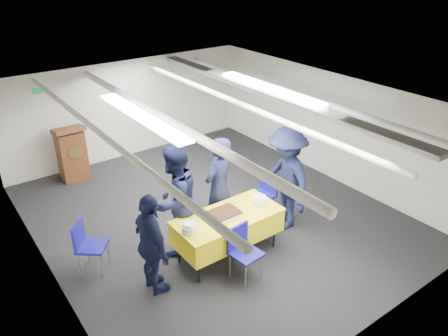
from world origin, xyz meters
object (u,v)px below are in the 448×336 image
at_px(chair_right, 265,190).
at_px(sailor_c, 152,245).
at_px(podium, 72,153).
at_px(sailor_d, 286,178).
at_px(sailor_b, 175,200).
at_px(sailor_a, 218,188).
at_px(sheet_cake, 224,214).
at_px(serving_table, 228,226).
at_px(chair_near, 242,247).
at_px(chair_left, 86,242).

distance_m(chair_right, sailor_c, 2.73).
xyz_separation_m(podium, sailor_d, (2.45, -4.06, 0.34)).
bearing_deg(sailor_b, sailor_a, 156.60).
bearing_deg(sailor_d, sheet_cake, -74.07).
bearing_deg(serving_table, podium, 104.76).
bearing_deg(sailor_d, podium, -137.20).
distance_m(podium, chair_near, 4.82).
relative_size(chair_right, chair_left, 1.00).
relative_size(sailor_a, sailor_b, 0.95).
xyz_separation_m(serving_table, sailor_b, (-0.59, 0.62, 0.40)).
bearing_deg(sheet_cake, chair_left, 153.28).
bearing_deg(sailor_b, sailor_c, 17.31).
xyz_separation_m(chair_near, sailor_b, (-0.47, 1.15, 0.43)).
height_order(chair_right, sailor_a, sailor_a).
xyz_separation_m(sheet_cake, podium, (-1.04, 4.17, -0.20)).
height_order(chair_left, sailor_a, sailor_a).
bearing_deg(sailor_a, sailor_b, -21.91).
height_order(chair_left, sailor_b, sailor_b).
relative_size(podium, sailor_b, 0.65).
distance_m(podium, sailor_a, 3.83).
xyz_separation_m(podium, sailor_a, (1.35, -3.57, 0.30)).
xyz_separation_m(chair_right, chair_left, (-3.27, 0.40, 0.00)).
bearing_deg(sailor_d, serving_table, -73.34).
bearing_deg(sailor_b, sheet_cake, 108.71).
relative_size(podium, sailor_c, 0.78).
relative_size(chair_near, sailor_b, 0.45).
xyz_separation_m(serving_table, sheet_cake, (-0.06, 0.01, 0.25)).
distance_m(serving_table, podium, 4.32).
relative_size(chair_left, sailor_a, 0.48).
bearing_deg(podium, serving_table, -75.24).
height_order(chair_right, chair_left, same).
bearing_deg(sailor_b, chair_right, 155.94).
bearing_deg(chair_right, sailor_d, -81.98).
bearing_deg(sailor_a, serving_table, 46.12).
xyz_separation_m(sailor_a, sailor_d, (1.10, -0.49, 0.04)).
relative_size(chair_near, sailor_d, 0.46).
height_order(sheet_cake, sailor_b, sailor_b).
height_order(serving_table, sailor_a, sailor_a).
height_order(chair_left, sailor_d, sailor_d).
height_order(sailor_a, sailor_b, sailor_b).
bearing_deg(sailor_b, chair_left, -37.44).
height_order(podium, sailor_a, sailor_a).
bearing_deg(chair_right, serving_table, -155.99).
bearing_deg(sheet_cake, chair_right, 22.59).
distance_m(sheet_cake, sailor_d, 1.43).
bearing_deg(chair_left, chair_right, -7.05).
relative_size(podium, chair_near, 1.44).
height_order(podium, sailor_d, sailor_d).
xyz_separation_m(chair_right, sailor_b, (-1.88, 0.04, 0.43)).
bearing_deg(chair_near, sailor_d, 23.91).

